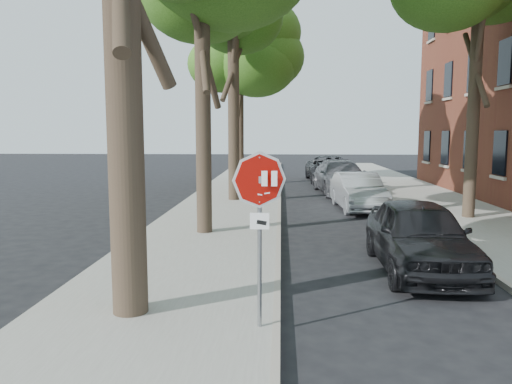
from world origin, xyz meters
TOP-DOWN VIEW (x-y plane):
  - ground at (0.00, 0.00)m, footprint 120.00×120.00m
  - sidewalk_left at (-2.50, 12.00)m, footprint 4.00×55.00m
  - sidewalk_right at (6.00, 12.00)m, footprint 4.00×55.00m
  - curb_left at (-0.45, 12.00)m, footprint 0.12×55.00m
  - curb_right at (3.95, 12.00)m, footprint 0.12×55.00m
  - stop_sign at (-0.70, -0.03)m, footprint 0.76×0.34m
  - tree_mid_b at (-2.42, 14.12)m, footprint 5.88×5.46m
  - tree_far at (-2.72, 21.11)m, footprint 5.29×4.91m
  - tree_right at (5.98, 10.11)m, footprint 5.29×4.91m
  - car_a at (2.60, 3.61)m, footprint 1.90×4.57m
  - car_b at (2.58, 12.11)m, footprint 1.79×4.42m
  - car_c at (2.53, 17.32)m, footprint 2.74×5.68m
  - car_d at (2.55, 23.16)m, footprint 2.75×5.66m

SIDE VIEW (x-z plane):
  - ground at x=0.00m, z-range 0.00..0.00m
  - sidewalk_left at x=-2.50m, z-range 0.00..0.12m
  - sidewalk_right at x=6.00m, z-range 0.00..0.12m
  - curb_left at x=-0.45m, z-range 0.00..0.13m
  - curb_right at x=3.95m, z-range 0.00..0.13m
  - car_b at x=2.58m, z-range 0.00..1.43m
  - car_a at x=2.60m, z-range 0.00..1.55m
  - car_d at x=2.55m, z-range 0.00..1.55m
  - car_c at x=2.53m, z-range 0.00..1.60m
  - stop_sign at x=-0.70m, z-range 0.64..3.25m
  - tree_far at x=-2.72m, z-range 2.55..11.88m
  - tree_right at x=5.98m, z-range 2.55..11.88m
  - tree_mid_b at x=-2.42m, z-range 2.82..13.18m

